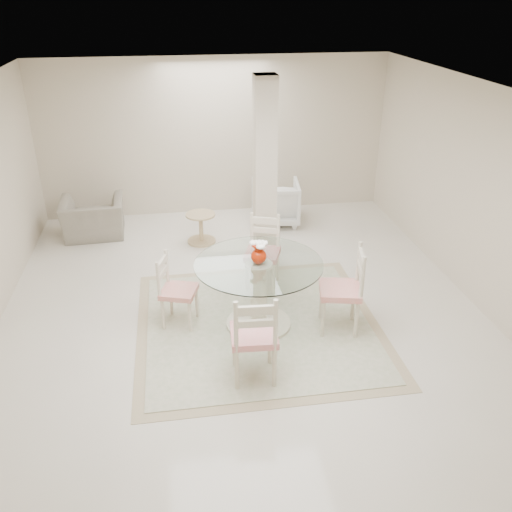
{
  "coord_description": "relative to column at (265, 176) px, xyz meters",
  "views": [
    {
      "loc": [
        -0.74,
        -5.79,
        3.71
      ],
      "look_at": [
        0.15,
        -0.15,
        0.85
      ],
      "focal_mm": 38.0,
      "sensor_mm": 36.0,
      "label": 1
    }
  ],
  "objects": [
    {
      "name": "dining_chair_north",
      "position": [
        -0.13,
        -0.66,
        -0.77
      ],
      "size": [
        0.56,
        0.56,
        1.1
      ],
      "rotation": [
        0.0,
        0.0,
        -0.33
      ],
      "color": "#F5E8C9",
      "rests_on": "ground"
    },
    {
      "name": "dining_chair_west",
      "position": [
        -1.34,
        -1.43,
        -0.82
      ],
      "size": [
        0.5,
        0.5,
        1.0
      ],
      "rotation": [
        0.0,
        0.0,
        1.26
      ],
      "color": "beige",
      "rests_on": "ground"
    },
    {
      "name": "room_shell",
      "position": [
        -0.5,
        -1.3,
        0.51
      ],
      "size": [
        6.02,
        7.02,
        2.71
      ],
      "color": "beige",
      "rests_on": "ground"
    },
    {
      "name": "recliner_taupe",
      "position": [
        -2.59,
        1.37,
        -1.03
      ],
      "size": [
        1.01,
        0.9,
        0.64
      ],
      "primitive_type": "imported",
      "rotation": [
        0.0,
        0.0,
        3.19
      ],
      "color": "gray",
      "rests_on": "ground"
    },
    {
      "name": "dining_chair_south",
      "position": [
        -0.56,
        -2.66,
        -0.74
      ],
      "size": [
        0.49,
        0.49,
        1.17
      ],
      "rotation": [
        0.0,
        0.0,
        3.08
      ],
      "color": "beige",
      "rests_on": "ground"
    },
    {
      "name": "area_rug",
      "position": [
        -0.35,
        -1.65,
        -1.34
      ],
      "size": [
        2.91,
        2.91,
        0.02
      ],
      "color": "tan",
      "rests_on": "ground"
    },
    {
      "name": "dining_table",
      "position": [
        -0.35,
        -1.65,
        -0.91
      ],
      "size": [
        1.49,
        1.49,
        0.86
      ],
      "rotation": [
        0.0,
        0.0,
        -0.21
      ],
      "color": "#EEE1C3",
      "rests_on": "ground"
    },
    {
      "name": "ground",
      "position": [
        -0.5,
        -1.3,
        -1.35
      ],
      "size": [
        7.0,
        7.0,
        0.0
      ],
      "primitive_type": "plane",
      "color": "white",
      "rests_on": "ground"
    },
    {
      "name": "armchair_white",
      "position": [
        0.45,
        1.48,
        -0.98
      ],
      "size": [
        0.88,
        0.9,
        0.74
      ],
      "primitive_type": "imported",
      "rotation": [
        0.0,
        0.0,
        3.02
      ],
      "color": "white",
      "rests_on": "ground"
    },
    {
      "name": "dining_chair_east",
      "position": [
        0.65,
        -1.87,
        -0.73
      ],
      "size": [
        0.56,
        0.56,
        1.18
      ],
      "rotation": [
        0.0,
        0.0,
        -1.78
      ],
      "color": "beige",
      "rests_on": "ground"
    },
    {
      "name": "red_vase",
      "position": [
        -0.35,
        -1.65,
        -0.35
      ],
      "size": [
        0.21,
        0.2,
        0.28
      ],
      "color": "#AA1F05",
      "rests_on": "dining_table"
    },
    {
      "name": "side_table",
      "position": [
        -0.87,
        0.86,
        -1.12
      ],
      "size": [
        0.47,
        0.47,
        0.49
      ],
      "color": "tan",
      "rests_on": "ground"
    },
    {
      "name": "column",
      "position": [
        0.0,
        0.0,
        0.0
      ],
      "size": [
        0.3,
        0.3,
        2.7
      ],
      "primitive_type": "cube",
      "color": "beige",
      "rests_on": "ground"
    }
  ]
}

